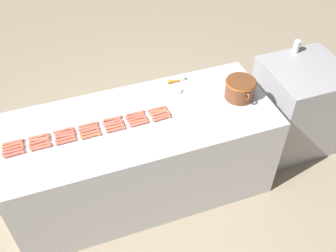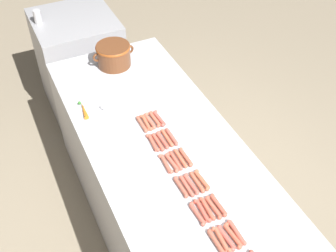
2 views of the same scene
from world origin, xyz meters
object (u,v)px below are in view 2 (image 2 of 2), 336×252
object	(u,v)px
hot_dog_11	(172,163)
hot_dog_15	(226,238)
hot_dog_19	(163,140)
hot_dog_2	(197,214)
hot_dog_33	(172,137)
serving_spoon	(99,106)
hot_dog_12	(158,142)
hot_dog_20	(150,121)
hot_dog_8	(221,239)
hot_dog_26	(167,138)
hot_dog_1	(216,242)
hot_dog_31	(202,180)
hot_dog_16	(207,209)
hot_dog_5	(153,143)
hot_dog_13	(146,123)
hot_dog_27	(155,119)
hot_dog_29	(237,232)
hot_dog_23	(213,207)
bean_pot	(114,54)
hot_dog_9	(202,211)
hot_dog_24	(197,182)
hot_dog_4	(166,164)
hot_dog_17	(191,184)
hot_dog_3	(181,187)
hot_dog_6	(142,124)
hot_dog_30	(218,205)
hot_dog_10	(187,186)
carrot	(84,109)
hot_dog_25	(180,158)
hot_dog_22	(233,236)
soda_can	(37,17)
back_cabinet	(80,63)
hot_dog_32	(186,157)

from	to	relation	value
hot_dog_11	hot_dog_15	distance (m)	0.58
hot_dog_19	hot_dog_2	bearing A→B (deg)	-96.63
hot_dog_33	serving_spoon	distance (m)	0.59
hot_dog_12	hot_dog_20	distance (m)	0.21
hot_dog_8	hot_dog_26	xyz separation A→B (m)	(0.06, 0.78, 0.00)
hot_dog_1	hot_dog_31	xyz separation A→B (m)	(0.13, 0.39, 0.00)
hot_dog_11	hot_dog_16	xyz separation A→B (m)	(0.03, -0.38, 0.00)
hot_dog_5	hot_dog_13	size ratio (longest dim) A/B	1.00
hot_dog_27	hot_dog_29	size ratio (longest dim) A/B	1.00
hot_dog_23	serving_spoon	world-z (taller)	hot_dog_23
hot_dog_23	bean_pot	bearing A→B (deg)	90.67
hot_dog_11	hot_dog_13	world-z (taller)	same
hot_dog_9	hot_dog_24	world-z (taller)	same
hot_dog_13	hot_dog_29	size ratio (longest dim) A/B	1.00
hot_dog_4	hot_dog_29	size ratio (longest dim) A/B	1.00
hot_dog_16	hot_dog_17	world-z (taller)	same
hot_dog_13	hot_dog_19	xyz separation A→B (m)	(0.03, -0.19, 0.00)
hot_dog_3	hot_dog_5	bearing A→B (deg)	90.26
hot_dog_6	hot_dog_30	xyz separation A→B (m)	(0.13, -0.78, 0.00)
bean_pot	hot_dog_26	bearing A→B (deg)	-88.84
hot_dog_20	hot_dog_10	bearing A→B (deg)	-93.33
hot_dog_17	hot_dog_9	bearing A→B (deg)	-99.78
hot_dog_11	hot_dog_29	xyz separation A→B (m)	(0.09, -0.57, 0.00)
hot_dog_1	serving_spoon	xyz separation A→B (m)	(-0.20, 1.27, -0.00)
hot_dog_15	carrot	size ratio (longest dim) A/B	0.91
hot_dog_13	hot_dog_26	xyz separation A→B (m)	(0.06, -0.19, 0.00)
hot_dog_20	hot_dog_33	bearing A→B (deg)	-72.41
hot_dog_20	hot_dog_24	world-z (taller)	same
hot_dog_26	hot_dog_31	distance (m)	0.40
hot_dog_25	hot_dog_27	distance (m)	0.39
hot_dog_24	hot_dog_15	bearing A→B (deg)	-95.57
hot_dog_9	hot_dog_22	xyz separation A→B (m)	(0.07, -0.20, 0.00)
hot_dog_12	soda_can	distance (m)	1.78
hot_dog_4	hot_dog_26	distance (m)	0.22
hot_dog_22	hot_dog_31	world-z (taller)	same
back_cabinet	hot_dog_20	size ratio (longest dim) A/B	5.74
hot_dog_4	hot_dog_24	bearing A→B (deg)	-63.45
hot_dog_8	carrot	distance (m)	1.31
serving_spoon	soda_can	xyz separation A→B (m)	(-0.12, 1.25, 0.09)
hot_dog_4	carrot	xyz separation A→B (m)	(-0.30, 0.68, 0.00)
soda_can	hot_dog_9	bearing A→B (deg)	-81.47
hot_dog_29	bean_pot	bearing A→B (deg)	91.62
hot_dog_29	hot_dog_33	distance (m)	0.77
hot_dog_3	hot_dog_5	xyz separation A→B (m)	(-0.00, 0.39, 0.00)
hot_dog_27	hot_dog_29	world-z (taller)	same
serving_spoon	hot_dog_32	bearing A→B (deg)	-64.63
hot_dog_12	hot_dog_25	size ratio (longest dim) A/B	1.00
hot_dog_31	hot_dog_32	size ratio (longest dim) A/B	1.00
hot_dog_19	hot_dog_22	world-z (taller)	same
hot_dog_12	hot_dog_13	bearing A→B (deg)	89.09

